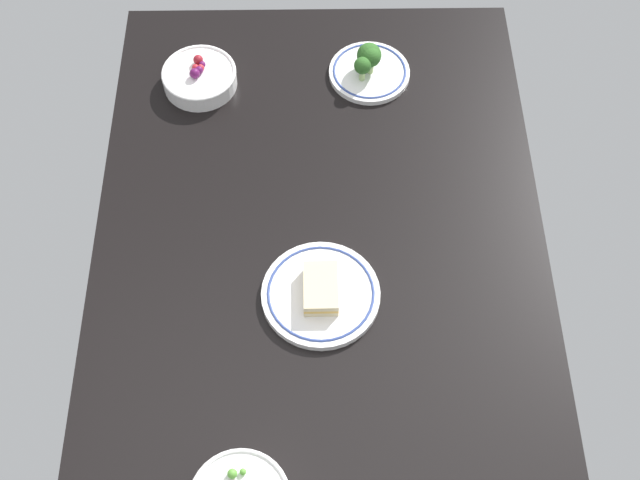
{
  "coord_description": "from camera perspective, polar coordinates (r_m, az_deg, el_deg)",
  "views": [
    {
      "loc": [
        -80.85,
        1.01,
        137.82
      ],
      "look_at": [
        0.0,
        0.0,
        6.0
      ],
      "focal_mm": 47.03,
      "sensor_mm": 36.0,
      "label": 1
    }
  ],
  "objects": [
    {
      "name": "plate_sandwich",
      "position": [
        1.5,
        -0.03,
        -3.64
      ],
      "size": [
        21.4,
        21.4,
        4.62
      ],
      "color": "white",
      "rests_on": "dining_table"
    },
    {
      "name": "dining_table",
      "position": [
        1.58,
        0.0,
        -0.76
      ],
      "size": [
        124.87,
        84.81,
        4.0
      ],
      "primitive_type": "cube",
      "color": "black",
      "rests_on": "ground"
    },
    {
      "name": "plate_broccoli",
      "position": [
        1.81,
        3.35,
        11.66
      ],
      "size": [
        17.22,
        17.22,
        7.64
      ],
      "color": "white",
      "rests_on": "dining_table"
    },
    {
      "name": "bowl_berries",
      "position": [
        1.8,
        -8.2,
        10.91
      ],
      "size": [
        15.64,
        15.64,
        5.75
      ],
      "color": "white",
      "rests_on": "dining_table"
    }
  ]
}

